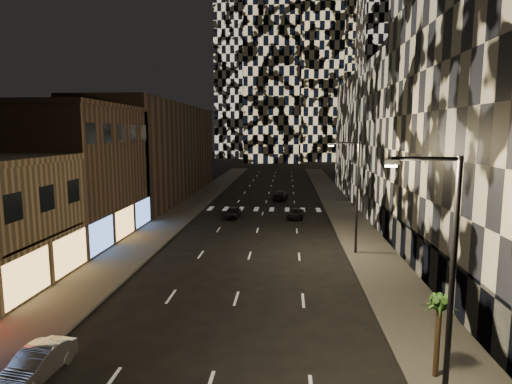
% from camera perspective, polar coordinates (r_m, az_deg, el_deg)
% --- Properties ---
extents(sidewalk_left, '(4.00, 120.00, 0.15)m').
position_cam_1_polar(sidewalk_left, '(56.75, -9.07, -2.07)').
color(sidewalk_left, '#47443F').
rests_on(sidewalk_left, ground).
extents(sidewalk_right, '(4.00, 120.00, 0.15)m').
position_cam_1_polar(sidewalk_right, '(55.69, 11.41, -2.32)').
color(sidewalk_right, '#47443F').
rests_on(sidewalk_right, ground).
extents(curb_left, '(0.20, 120.00, 0.15)m').
position_cam_1_polar(curb_left, '(56.31, -6.99, -2.11)').
color(curb_left, '#4C4C47').
rests_on(curb_left, ground).
extents(curb_right, '(0.20, 120.00, 0.15)m').
position_cam_1_polar(curb_right, '(55.46, 9.25, -2.31)').
color(curb_right, '#4C4C47').
rests_on(curb_right, ground).
extents(retail_brown, '(10.00, 15.00, 12.00)m').
position_cam_1_polar(retail_brown, '(43.00, -23.51, 2.13)').
color(retail_brown, '#453227').
rests_on(retail_brown, ground).
extents(retail_filler_left, '(10.00, 40.00, 14.00)m').
position_cam_1_polar(retail_filler_left, '(67.46, -13.06, 5.34)').
color(retail_filler_left, '#453227').
rests_on(retail_filler_left, ground).
extents(midrise_base, '(0.60, 25.00, 3.00)m').
position_cam_1_polar(midrise_base, '(31.47, 21.48, -8.07)').
color(midrise_base, '#383838').
rests_on(midrise_base, ground).
extents(midrise_filler_right, '(16.00, 40.00, 18.00)m').
position_cam_1_polar(midrise_filler_right, '(63.68, 19.87, 6.72)').
color(midrise_filler_right, '#232326').
rests_on(midrise_filler_right, ground).
extents(tower_center_low, '(18.00, 18.00, 95.00)m').
position_cam_1_polar(tower_center_low, '(149.25, 2.37, 22.60)').
color(tower_center_low, black).
rests_on(tower_center_low, ground).
extents(streetlight_near, '(2.55, 0.25, 9.00)m').
position_cam_1_polar(streetlight_near, '(15.99, 23.94, -9.29)').
color(streetlight_near, black).
rests_on(streetlight_near, sidewalk_right).
extents(streetlight_far, '(2.55, 0.25, 9.00)m').
position_cam_1_polar(streetlight_far, '(35.07, 12.99, 0.33)').
color(streetlight_far, black).
rests_on(streetlight_far, sidewalk_right).
extents(car_silver_parked, '(1.70, 3.91, 1.25)m').
position_cam_1_polar(car_silver_parked, '(20.62, -27.22, -19.71)').
color(car_silver_parked, gray).
rests_on(car_silver_parked, ground).
extents(car_dark_midlane, '(1.80, 3.85, 1.27)m').
position_cam_1_polar(car_dark_midlane, '(49.79, -3.10, -2.73)').
color(car_dark_midlane, black).
rests_on(car_dark_midlane, ground).
extents(car_dark_oncoming, '(2.38, 4.69, 1.31)m').
position_cam_1_polar(car_dark_oncoming, '(63.20, 3.32, -0.42)').
color(car_dark_oncoming, black).
rests_on(car_dark_oncoming, ground).
extents(car_dark_rightlane, '(2.13, 4.02, 1.08)m').
position_cam_1_polar(car_dark_rightlane, '(49.73, 5.33, -2.89)').
color(car_dark_rightlane, black).
rests_on(car_dark_rightlane, ground).
extents(palm_tree, '(1.73, 1.74, 3.42)m').
position_cam_1_polar(palm_tree, '(18.94, 23.25, -14.19)').
color(palm_tree, '#47331E').
rests_on(palm_tree, sidewalk_right).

